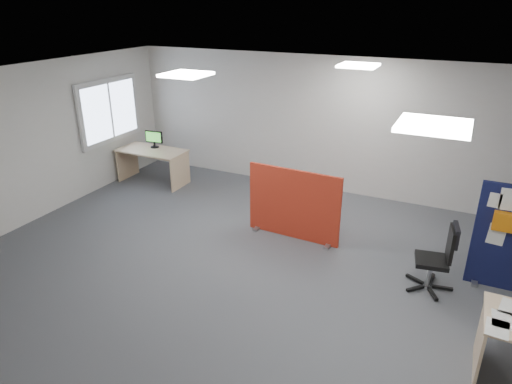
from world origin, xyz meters
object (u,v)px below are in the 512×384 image
at_px(red_divider, 294,205).
at_px(second_desk, 153,158).
at_px(monitor_second, 154,138).
at_px(office_chair, 441,254).

bearing_deg(red_divider, second_desk, 166.32).
relative_size(monitor_second, office_chair, 0.41).
distance_m(red_divider, second_desk, 3.76).
height_order(second_desk, office_chair, office_chair).
bearing_deg(monitor_second, office_chair, -22.30).
distance_m(red_divider, office_chair, 2.37).
height_order(monitor_second, office_chair, monitor_second).
bearing_deg(monitor_second, red_divider, -24.00).
xyz_separation_m(monitor_second, office_chair, (5.95, -1.76, -0.38)).
bearing_deg(second_desk, red_divider, -16.48).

